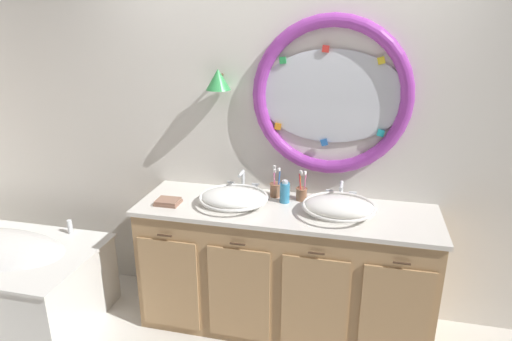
# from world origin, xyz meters

# --- Properties ---
(back_wall_assembly) EXTENTS (6.40, 0.26, 2.60)m
(back_wall_assembly) POSITION_xyz_m (0.03, 0.58, 1.33)
(back_wall_assembly) COLOR silver
(back_wall_assembly) RESTS_ON ground_plane
(vanity_counter) EXTENTS (2.00, 0.63, 0.91)m
(vanity_counter) POSITION_xyz_m (0.11, 0.25, 0.46)
(vanity_counter) COLOR tan
(vanity_counter) RESTS_ON ground_plane
(sink_basin_left) EXTENTS (0.47, 0.47, 0.11)m
(sink_basin_left) POSITION_xyz_m (-0.24, 0.23, 0.97)
(sink_basin_left) COLOR white
(sink_basin_left) RESTS_ON vanity_counter
(sink_basin_right) EXTENTS (0.47, 0.47, 0.12)m
(sink_basin_right) POSITION_xyz_m (0.46, 0.23, 0.97)
(sink_basin_right) COLOR white
(sink_basin_right) RESTS_ON vanity_counter
(faucet_set_left) EXTENTS (0.24, 0.12, 0.17)m
(faucet_set_left) POSITION_xyz_m (-0.24, 0.47, 0.98)
(faucet_set_left) COLOR silver
(faucet_set_left) RESTS_ON vanity_counter
(faucet_set_right) EXTENTS (0.21, 0.15, 0.14)m
(faucet_set_right) POSITION_xyz_m (0.46, 0.46, 0.97)
(faucet_set_right) COLOR silver
(faucet_set_right) RESTS_ON vanity_counter
(toothbrush_holder_left) EXTENTS (0.09, 0.09, 0.22)m
(toothbrush_holder_left) POSITION_xyz_m (0.01, 0.44, 0.97)
(toothbrush_holder_left) COLOR #996647
(toothbrush_holder_left) RESTS_ON vanity_counter
(toothbrush_holder_right) EXTENTS (0.08, 0.08, 0.22)m
(toothbrush_holder_right) POSITION_xyz_m (0.19, 0.42, 0.97)
(toothbrush_holder_right) COLOR #996647
(toothbrush_holder_right) RESTS_ON vanity_counter
(soap_dispenser) EXTENTS (0.07, 0.07, 0.17)m
(soap_dispenser) POSITION_xyz_m (0.09, 0.35, 0.99)
(soap_dispenser) COLOR #388EBC
(soap_dispenser) RESTS_ON vanity_counter
(folded_hand_towel) EXTENTS (0.16, 0.13, 0.03)m
(folded_hand_towel) POSITION_xyz_m (-0.68, 0.14, 0.93)
(folded_hand_towel) COLOR #936B56
(folded_hand_towel) RESTS_ON vanity_counter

